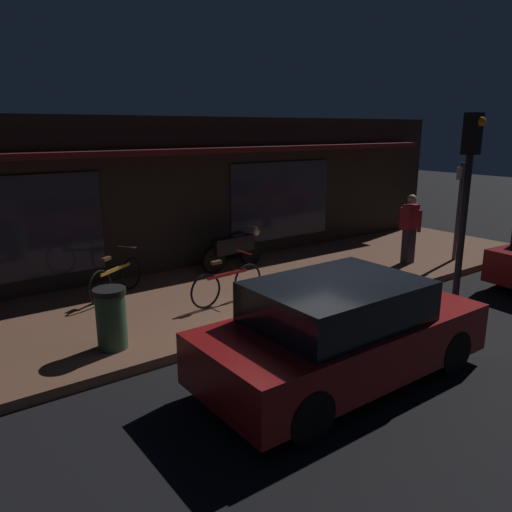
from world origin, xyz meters
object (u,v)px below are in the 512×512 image
Objects in this scene: traffic_light_pole at (468,179)px; bicycle_parked at (116,279)px; motorcycle at (234,248)px; person_bystander at (410,227)px; bicycle_extra at (227,284)px; trash_bin at (111,318)px; sign_post at (459,206)px; parked_car_near at (341,331)px.

bicycle_parked is at bearing 138.94° from traffic_light_pole.
motorcycle is 4.26m from person_bystander.
bicycle_extra is 1.78× the size of trash_bin.
bicycle_extra is (1.55, -1.56, 0.00)m from bicycle_parked.
traffic_light_pole is at bearing -38.93° from bicycle_extra.
bicycle_parked is 6.73m from traffic_light_pole.
parked_car_near is (-6.53, -2.44, -0.81)m from sign_post.
person_bystander reaches higher than parked_car_near.
trash_bin is (-8.77, 0.07, -0.89)m from sign_post.
parked_car_near is at bearing -74.61° from bicycle_parked.
motorcycle is at bearing 152.02° from sign_post.
trash_bin is at bearing 179.56° from sign_post.
bicycle_extra is 6.40m from sign_post.
trash_bin is at bearing -146.96° from motorcycle.
bicycle_parked is 0.86× the size of bicycle_extra.
motorcycle is 0.71× the size of sign_post.
parked_car_near is (-1.65, -5.03, 0.06)m from motorcycle.
motorcycle is at bearing 150.53° from person_bystander.
motorcycle is 5.59m from sign_post.
bicycle_extra is 5.13m from person_bystander.
traffic_light_pole reaches higher than sign_post.
trash_bin is (-2.48, -0.67, 0.11)m from bicycle_extra.
motorcycle is at bearing 112.76° from traffic_light_pole.
traffic_light_pole is at bearing -19.02° from trash_bin.
bicycle_parked is 0.59× the size of sign_post.
bicycle_parked is 0.85× the size of person_bystander.
sign_post is 2.58× the size of trash_bin.
traffic_light_pole is at bearing -67.24° from motorcycle.
parked_car_near is (2.23, -2.51, 0.08)m from trash_bin.
parked_car_near is at bearing -48.31° from trash_bin.
parked_car_near is (-5.35, -2.95, -0.32)m from person_bystander.
bicycle_parked is 6.91m from person_bystander.
person_bystander reaches higher than motorcycle.
trash_bin is at bearing -112.59° from bicycle_parked.
motorcycle is 2.33m from bicycle_extra.
bicycle_parked is at bearing -174.34° from motorcycle.
traffic_light_pole reaches higher than person_bystander.
person_bystander reaches higher than trash_bin.
motorcycle is 1.83× the size of trash_bin.
sign_post reaches higher than parked_car_near.
parked_car_near reaches higher than bicycle_parked.
traffic_light_pole is 0.88× the size of parked_car_near.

